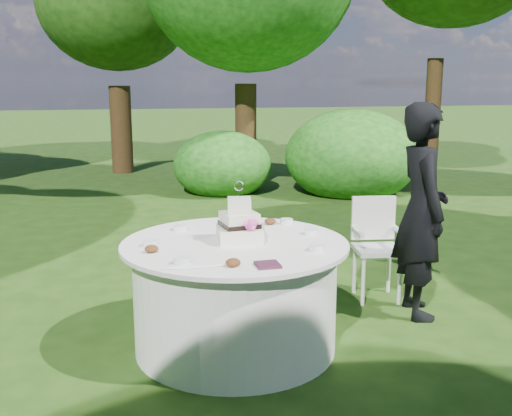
# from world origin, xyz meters

# --- Properties ---
(ground) EXTENTS (80.00, 80.00, 0.00)m
(ground) POSITION_xyz_m (0.00, 0.00, 0.00)
(ground) COLOR #1F3B10
(ground) RESTS_ON ground
(napkins) EXTENTS (0.14, 0.14, 0.02)m
(napkins) POSITION_xyz_m (0.07, -0.59, 0.78)
(napkins) COLOR #431C30
(napkins) RESTS_ON table
(feather_plume) EXTENTS (0.48, 0.07, 0.01)m
(feather_plume) POSITION_xyz_m (-0.31, -0.51, 0.78)
(feather_plume) COLOR white
(feather_plume) RESTS_ON table
(guest) EXTENTS (0.52, 0.69, 1.70)m
(guest) POSITION_xyz_m (1.56, 0.26, 0.85)
(guest) COLOR black
(guest) RESTS_ON ground
(table) EXTENTS (1.56, 1.56, 0.77)m
(table) POSITION_xyz_m (0.00, 0.00, 0.39)
(table) COLOR white
(table) RESTS_ON ground
(cake) EXTENTS (0.32, 0.33, 0.42)m
(cake) POSITION_xyz_m (0.04, 0.03, 0.88)
(cake) COLOR white
(cake) RESTS_ON table
(chair) EXTENTS (0.45, 0.45, 0.87)m
(chair) POSITION_xyz_m (1.41, 0.72, 0.51)
(chair) COLOR silver
(chair) RESTS_ON ground
(votives) EXTENTS (1.25, 0.93, 0.04)m
(votives) POSITION_xyz_m (0.04, 0.03, 0.79)
(votives) COLOR white
(votives) RESTS_ON table
(petal_cups) EXTENTS (1.04, 1.07, 0.05)m
(petal_cups) POSITION_xyz_m (-0.11, -0.08, 0.79)
(petal_cups) COLOR #562D16
(petal_cups) RESTS_ON table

